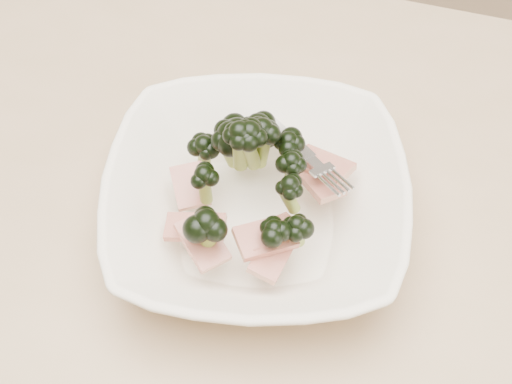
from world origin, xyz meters
TOP-DOWN VIEW (x-y plane):
  - dining_table at (0.00, 0.00)m, footprint 1.20×0.80m
  - broccoli_dish at (0.06, 0.04)m, footprint 0.33×0.33m

SIDE VIEW (x-z plane):
  - dining_table at x=0.00m, z-range 0.28..1.03m
  - broccoli_dish at x=0.06m, z-range 0.73..0.85m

